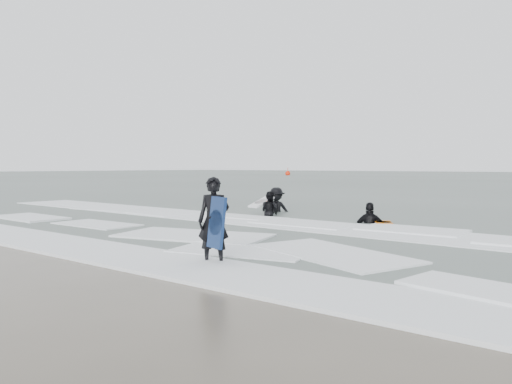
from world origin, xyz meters
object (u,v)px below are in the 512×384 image
Objects in this scene: surfer_centre at (214,264)px; surfer_right_near at (370,225)px; surfer_breaker at (276,213)px; surfer_wading at (270,217)px; buoy at (288,173)px.

surfer_right_near reaches higher than surfer_centre.
surfer_breaker is at bearing -38.64° from surfer_right_near.
surfer_wading is 0.92× the size of buoy.
buoy is at bearing -51.24° from surfer_wading.
surfer_centre is 1.04× the size of buoy.
surfer_wading is 80.41m from buoy.
surfer_centre is 0.91× the size of surfer_breaker.
surfer_right_near is at bearing 67.19° from surfer_centre.
buoy reaches higher than surfer_right_near.
surfer_right_near is (4.68, -1.20, 0.00)m from surfer_breaker.
surfer_centre is at bearing 69.99° from surfer_right_near.
surfer_right_near is 1.14× the size of buoy.
buoy is at bearing 97.55° from surfer_centre.
buoy is at bearing -76.89° from surfer_right_near.
surfer_centre is at bearing 124.32° from surfer_wading.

